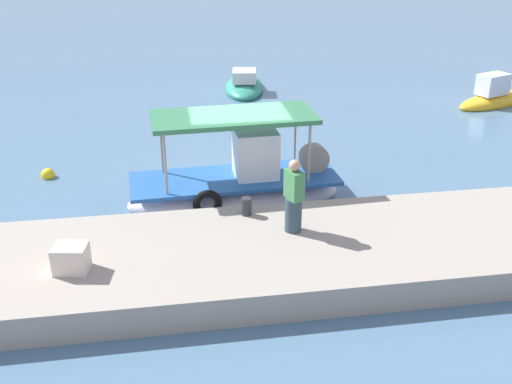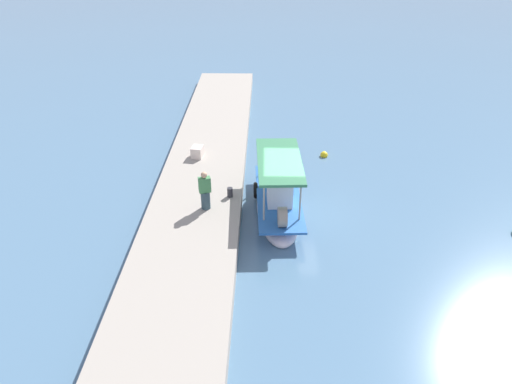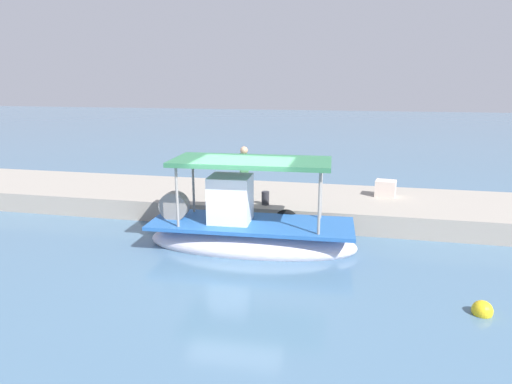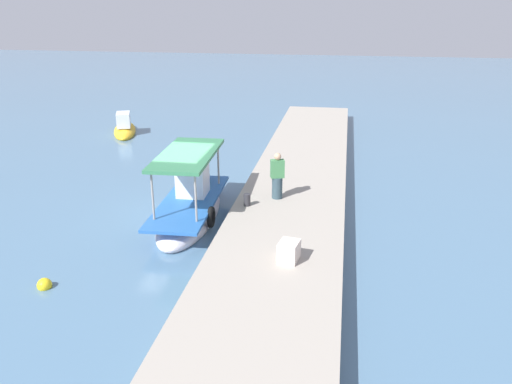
{
  "view_description": "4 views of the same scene",
  "coord_description": "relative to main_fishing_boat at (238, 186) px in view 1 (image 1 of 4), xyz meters",
  "views": [
    {
      "loc": [
        -1.95,
        -15.32,
        7.12
      ],
      "look_at": [
        0.18,
        -2.16,
        0.98
      ],
      "focal_mm": 42.65,
      "sensor_mm": 36.0,
      "label": 1
    },
    {
      "loc": [
        16.7,
        -1.24,
        11.09
      ],
      "look_at": [
        0.04,
        -1.58,
        1.01
      ],
      "focal_mm": 32.34,
      "sensor_mm": 36.0,
      "label": 2
    },
    {
      "loc": [
        -2.71,
        10.64,
        4.47
      ],
      "look_at": [
        0.27,
        -3.16,
        0.94
      ],
      "focal_mm": 31.31,
      "sensor_mm": 36.0,
      "label": 3
    },
    {
      "loc": [
        -16.53,
        -5.85,
        7.38
      ],
      "look_at": [
        0.26,
        -2.94,
        1.03
      ],
      "focal_mm": 36.23,
      "sensor_mm": 36.0,
      "label": 4
    }
  ],
  "objects": [
    {
      "name": "main_fishing_boat",
      "position": [
        0.0,
        0.0,
        0.0
      ],
      "size": [
        5.79,
        2.15,
        2.81
      ],
      "color": "silver",
      "rests_on": "ground_plane"
    },
    {
      "name": "dock_quay",
      "position": [
        0.06,
        -3.51,
        -0.14
      ],
      "size": [
        36.0,
        3.86,
        0.66
      ],
      "primitive_type": "cube",
      "color": "#9F978B",
      "rests_on": "ground_plane"
    },
    {
      "name": "mooring_bollard",
      "position": [
        -0.07,
        -2.07,
        0.4
      ],
      "size": [
        0.24,
        0.24,
        0.43
      ],
      "primitive_type": "cylinder",
      "color": "#2D2D33",
      "rests_on": "dock_quay"
    },
    {
      "name": "moored_boat_mid",
      "position": [
        1.78,
        11.22,
        -0.29
      ],
      "size": [
        2.16,
        3.93,
        1.23
      ],
      "color": "#2F8D74",
      "rests_on": "ground_plane"
    },
    {
      "name": "marker_buoy",
      "position": [
        -5.33,
        2.57,
        -0.39
      ],
      "size": [
        0.4,
        0.4,
        0.4
      ],
      "color": "yellow",
      "rests_on": "ground_plane"
    },
    {
      "name": "fisherman_near_bollard",
      "position": [
        0.84,
        -3.01,
        0.95
      ],
      "size": [
        0.47,
        0.54,
        1.69
      ],
      "color": "#314751",
      "rests_on": "dock_quay"
    },
    {
      "name": "cargo_crate",
      "position": [
        -3.84,
        -3.95,
        0.46
      ],
      "size": [
        0.73,
        0.63,
        0.55
      ],
      "primitive_type": "cube",
      "rotation": [
        0.0,
        0.0,
        2.97
      ],
      "color": "beige",
      "rests_on": "dock_quay"
    },
    {
      "name": "ground_plane",
      "position": [
        0.06,
        0.62,
        -0.47
      ],
      "size": [
        120.0,
        120.0,
        0.0
      ],
      "primitive_type": "plane",
      "color": "slate"
    },
    {
      "name": "moored_boat_near",
      "position": [
        11.63,
        7.52,
        -0.24
      ],
      "size": [
        4.28,
        2.64,
        1.53
      ],
      "color": "gold",
      "rests_on": "ground_plane"
    }
  ]
}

